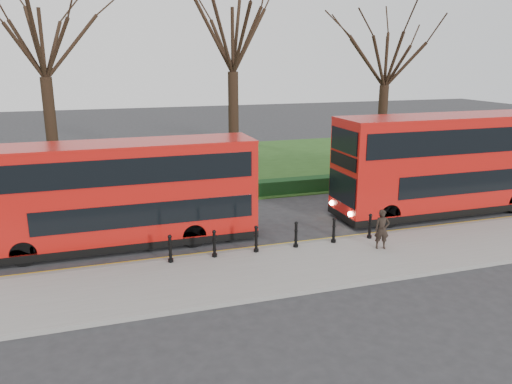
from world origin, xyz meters
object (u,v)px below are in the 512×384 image
object	(u,v)px
bollard_row	(276,237)
bus_lead	(124,195)
pedestrian	(382,229)
bus_rear	(453,164)

from	to	relation	value
bollard_row	bus_lead	size ratio (longest dim) A/B	0.79
bus_lead	pedestrian	world-z (taller)	bus_lead
bus_lead	pedestrian	size ratio (longest dim) A/B	6.74
bus_rear	pedestrian	distance (m)	7.25
bollard_row	bus_rear	bearing A→B (deg)	14.14
bus_rear	pedestrian	world-z (taller)	bus_rear
bus_lead	pedestrian	bearing A→B (deg)	-22.26
bollard_row	pedestrian	xyz separation A→B (m)	(3.93, -1.15, 0.28)
bus_rear	pedestrian	bearing A→B (deg)	-148.84
bollard_row	bus_lead	distance (m)	6.27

